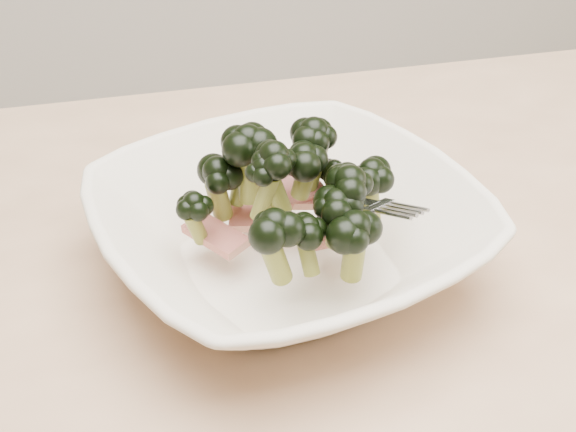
# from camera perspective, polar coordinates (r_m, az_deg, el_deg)

# --- Properties ---
(dining_table) EXTENTS (1.20, 0.80, 0.75)m
(dining_table) POSITION_cam_1_polar(r_m,az_deg,el_deg) (0.68, 7.13, -12.09)
(dining_table) COLOR tan
(dining_table) RESTS_ON ground
(broccoli_dish) EXTENTS (0.35, 0.35, 0.13)m
(broccoli_dish) POSITION_cam_1_polar(r_m,az_deg,el_deg) (0.61, 0.10, -0.76)
(broccoli_dish) COLOR #EFE2CA
(broccoli_dish) RESTS_ON dining_table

